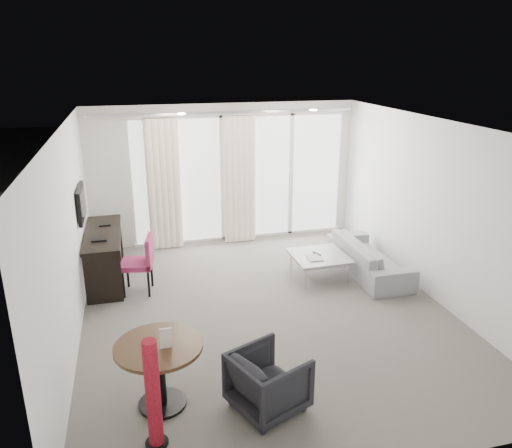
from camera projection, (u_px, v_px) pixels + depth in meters
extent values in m
cube|color=#625E56|center=(266.00, 311.00, 7.05)|extent=(5.00, 6.00, 0.00)
cube|color=white|center=(268.00, 125.00, 6.20)|extent=(5.00, 6.00, 0.00)
cube|color=silver|center=(69.00, 241.00, 6.04)|extent=(0.00, 6.00, 2.60)
cube|color=silver|center=(434.00, 210.00, 7.21)|extent=(0.00, 6.00, 2.60)
cube|color=silver|center=(370.00, 345.00, 3.88)|extent=(5.00, 0.00, 2.60)
cylinder|color=#FFE0B2|center=(181.00, 114.00, 7.46)|extent=(0.12, 0.12, 0.02)
cylinder|color=#FFE0B2|center=(313.00, 110.00, 7.95)|extent=(0.12, 0.12, 0.02)
cylinder|color=maroon|center=(153.00, 394.00, 4.48)|extent=(0.24, 0.24, 1.10)
imported|color=black|center=(268.00, 381.00, 5.03)|extent=(0.90, 0.89, 0.63)
imported|color=gray|center=(369.00, 257.00, 8.20)|extent=(0.73, 1.88, 0.55)
cube|color=#4D4D50|center=(226.00, 217.00, 11.26)|extent=(5.60, 3.00, 0.12)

